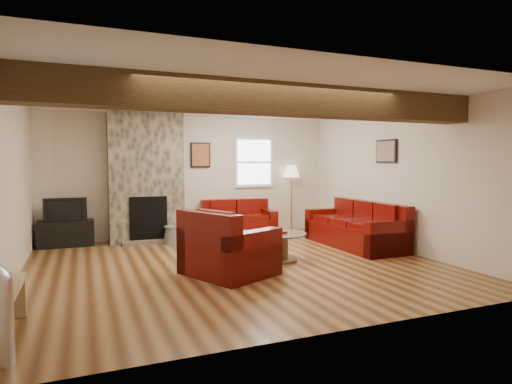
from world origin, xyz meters
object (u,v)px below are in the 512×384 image
loveseat (239,219)px  armchair_red (229,242)px  tv_cabinet (66,233)px  television (65,209)px  sofa_three (354,224)px  floor_lamp (292,175)px  coffee_table (278,247)px

loveseat → armchair_red: (-1.10, -2.69, 0.06)m
tv_cabinet → television: (0.00, 0.00, 0.45)m
sofa_three → television: (-4.93, 1.97, 0.28)m
armchair_red → television: 3.70m
armchair_red → floor_lamp: size_ratio=0.75×
coffee_table → tv_cabinet: tv_cabinet is taller
television → floor_lamp: 4.68m
armchair_red → floor_lamp: bearing=-64.1°
loveseat → coffee_table: loveseat is taller
loveseat → armchair_red: size_ratio=1.30×
sofa_three → armchair_red: 2.95m
loveseat → floor_lamp: size_ratio=0.97×
coffee_table → tv_cabinet: 4.01m
sofa_three → armchair_red: size_ratio=1.92×
sofa_three → loveseat: sofa_three is taller
sofa_three → coffee_table: bearing=-73.9°
armchair_red → coffee_table: 1.11m
loveseat → coffee_table: size_ratio=1.60×
tv_cabinet → floor_lamp: 4.76m
tv_cabinet → floor_lamp: floor_lamp is taller
floor_lamp → sofa_three: bearing=-81.8°
tv_cabinet → floor_lamp: (4.64, 0.02, 1.03)m
coffee_table → floor_lamp: size_ratio=0.61×
armchair_red → floor_lamp: 3.98m
television → armchair_red: bearing=-54.1°
sofa_three → coffee_table: sofa_three is taller
television → tv_cabinet: bearing=0.0°
loveseat → coffee_table: (-0.13, -2.20, -0.16)m
sofa_three → floor_lamp: (-0.29, 1.99, 0.86)m
armchair_red → tv_cabinet: bearing=11.3°
loveseat → television: television is taller
loveseat → armchair_red: bearing=-107.1°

